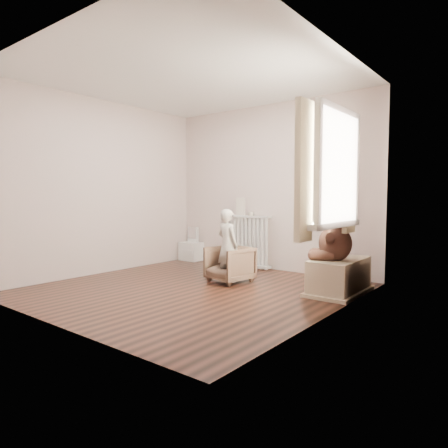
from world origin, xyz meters
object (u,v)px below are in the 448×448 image
Objects in this scene: armchair at (230,264)px; plush_cat at (342,211)px; radiator at (248,244)px; toy_bench at (339,276)px; toy_vanity at (191,245)px; teddy_bear at (335,238)px; child at (227,245)px.

plush_cat is at bearing 11.62° from armchair.
radiator is 0.96× the size of toy_bench.
radiator reaches higher than toy_bench.
radiator is 1.59× the size of armchair.
teddy_bear is (3.06, -0.82, 0.40)m from toy_vanity.
plush_cat reaches higher than teddy_bear.
toy_vanity is 3.15m from toy_bench.
radiator is 1.19m from child.
radiator reaches higher than toy_vanity.
plush_cat reaches higher than radiator.
teddy_bear is (1.82, -0.85, 0.28)m from radiator.
plush_cat is (1.55, 0.06, 0.49)m from child.
armchair is at bearing -78.66° from child.
armchair is (0.43, -1.06, -0.15)m from radiator.
plush_cat reaches higher than toy_vanity.
child is 1.43m from teddy_bear.
teddy_bear is at bearing -15.00° from toy_vanity.
toy_vanity is 0.97× the size of teddy_bear.
toy_vanity is at bearing 141.98° from teddy_bear.
toy_vanity is 1.99m from child.
toy_vanity is 0.62× the size of child.
teddy_bear reaches higher than radiator.
child reaches higher than armchair.
radiator is 1.41× the size of toy_vanity.
teddy_bear reaches higher than armchair.
armchair is at bearing -31.69° from toy_vanity.
armchair is 0.86× the size of teddy_bear.
plush_cat reaches higher than toy_bench.
radiator is 1.15m from armchair.
child is 1.63m from plush_cat.
toy_bench is (1.41, 0.37, -0.31)m from child.
toy_vanity is at bearing 167.12° from plush_cat.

